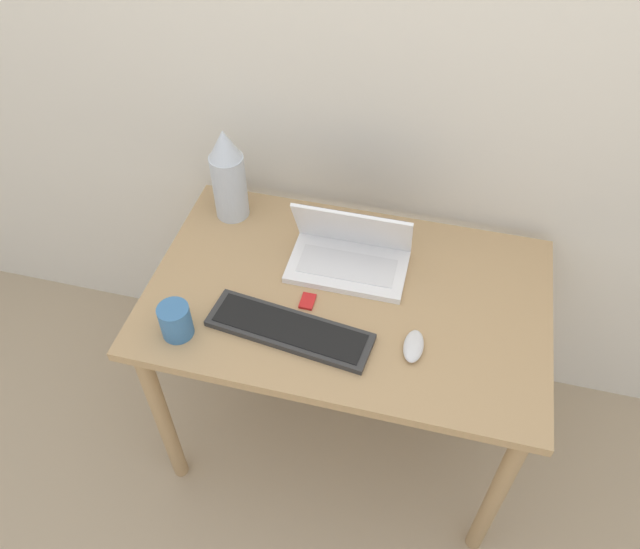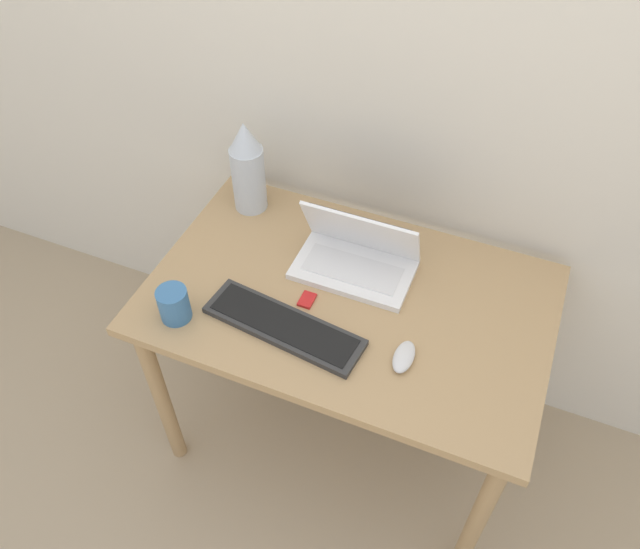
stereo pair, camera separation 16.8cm
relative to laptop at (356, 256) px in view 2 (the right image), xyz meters
name	(u,v)px [view 2 (the right image)]	position (x,y,z in m)	size (l,w,h in m)	color
ground_plane	(303,519)	(0.02, -0.47, -0.80)	(12.00, 12.00, 0.00)	tan
wall_back	(411,65)	(0.02, 0.31, 0.45)	(6.00, 0.05, 2.50)	silver
desk	(347,319)	(0.02, -0.11, -0.15)	(1.13, 0.72, 0.76)	tan
laptop	(356,256)	(0.00, 0.00, 0.00)	(0.34, 0.21, 0.21)	white
keyboard	(284,326)	(-0.10, -0.29, -0.04)	(0.46, 0.18, 0.02)	#2D2D2D
mouse	(404,357)	(0.23, -0.26, -0.03)	(0.05, 0.11, 0.03)	silver
vase	(248,168)	(-0.41, 0.13, 0.11)	(0.10, 0.10, 0.31)	silver
mp3_player	(307,300)	(-0.08, -0.17, -0.04)	(0.04, 0.06, 0.01)	red
mug	(174,304)	(-0.39, -0.36, 0.00)	(0.08, 0.08, 0.10)	teal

